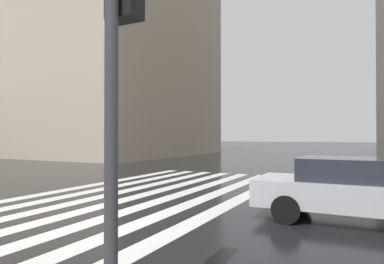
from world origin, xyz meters
The scene contains 5 objects.
ground_plane centered at (0.00, 0.00, 0.00)m, with size 220.00×220.00×0.00m, color black.
zebra_crossing centered at (4.00, 0.79, 0.00)m, with size 13.00×6.50×0.01m.
haussmann_block_mid centered at (21.90, 22.35, 10.88)m, with size 18.80×26.03×22.21m.
traffic_signal_post centered at (-3.40, -3.61, 2.78)m, with size 0.44×0.30×3.66m.
car_silver centered at (2.50, -5.34, 0.76)m, with size 1.85×4.10×1.41m.
Camera 1 is at (-5.84, -5.56, 1.90)m, focal length 32.00 mm.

